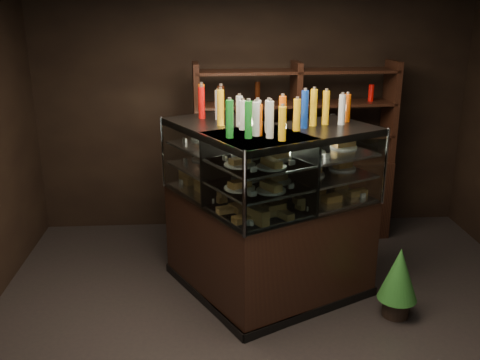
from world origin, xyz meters
name	(u,v)px	position (x,y,z in m)	size (l,w,h in m)	color
ground	(281,341)	(0.00, 0.00, 0.00)	(5.00, 5.00, 0.00)	black
room_shell	(288,100)	(0.00, 0.00, 1.94)	(5.02, 5.02, 3.01)	black
display_case	(263,244)	(-0.08, 0.72, 0.53)	(1.98, 1.63, 1.59)	black
food_display	(264,172)	(-0.08, 0.72, 1.21)	(1.54, 1.25, 0.48)	gold
bottles_top	(265,112)	(-0.08, 0.72, 1.72)	(1.37, 1.10, 0.30)	#147223
potted_conifer	(399,273)	(1.04, 0.31, 0.41)	(0.34, 0.34, 0.72)	black
back_shelving	(293,186)	(0.41, 2.05, 0.61)	(2.22, 0.53, 2.00)	black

